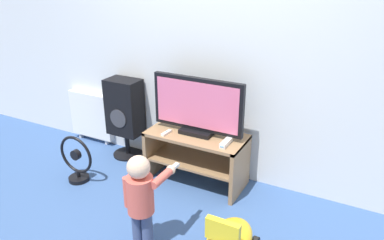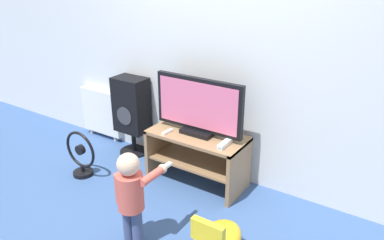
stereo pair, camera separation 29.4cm
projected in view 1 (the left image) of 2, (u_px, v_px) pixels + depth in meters
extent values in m
plane|color=#38568C|center=(185.00, 192.00, 3.55)|extent=(16.00, 16.00, 0.00)
cube|color=silver|center=(212.00, 46.00, 3.48)|extent=(10.00, 0.06, 2.60)
cube|color=#93704C|center=(196.00, 135.00, 3.54)|extent=(0.95, 0.45, 0.03)
cube|color=#93704C|center=(196.00, 160.00, 3.65)|extent=(0.91, 0.41, 0.02)
cube|color=#93704C|center=(157.00, 148.00, 3.83)|extent=(0.04, 0.45, 0.52)
cube|color=#93704C|center=(240.00, 169.00, 3.44)|extent=(0.04, 0.45, 0.52)
cube|color=black|center=(198.00, 131.00, 3.55)|extent=(0.31, 0.20, 0.04)
cube|color=black|center=(198.00, 104.00, 3.44)|extent=(0.90, 0.05, 0.51)
cube|color=#D8668C|center=(196.00, 105.00, 3.42)|extent=(0.83, 0.01, 0.44)
cube|color=white|center=(226.00, 142.00, 3.32)|extent=(0.05, 0.20, 0.04)
cube|color=#3F8CE5|center=(222.00, 147.00, 3.24)|extent=(0.03, 0.00, 0.01)
cube|color=white|center=(166.00, 133.00, 3.53)|extent=(0.05, 0.13, 0.02)
cylinder|color=#337FD8|center=(166.00, 132.00, 3.53)|extent=(0.01, 0.01, 0.00)
cylinder|color=#3F4C72|center=(138.00, 227.00, 2.84)|extent=(0.08, 0.08, 0.32)
cylinder|color=#3F4C72|center=(147.00, 231.00, 2.80)|extent=(0.08, 0.08, 0.32)
cylinder|color=#D1594C|center=(140.00, 195.00, 2.70)|extent=(0.20, 0.20, 0.29)
sphere|color=beige|center=(138.00, 167.00, 2.61)|extent=(0.17, 0.17, 0.17)
cylinder|color=#D1594C|center=(128.00, 192.00, 2.76)|extent=(0.06, 0.06, 0.24)
cylinder|color=#D1594C|center=(162.00, 178.00, 2.71)|extent=(0.06, 0.24, 0.06)
sphere|color=beige|center=(171.00, 170.00, 2.81)|extent=(0.07, 0.07, 0.07)
cube|color=white|center=(173.00, 168.00, 2.84)|extent=(0.03, 0.13, 0.02)
cylinder|color=black|center=(128.00, 154.00, 4.25)|extent=(0.33, 0.33, 0.02)
cylinder|color=black|center=(127.00, 144.00, 4.20)|extent=(0.05, 0.05, 0.27)
cube|color=black|center=(125.00, 107.00, 4.02)|extent=(0.37, 0.24, 0.61)
cylinder|color=#38383D|center=(118.00, 119.00, 3.96)|extent=(0.20, 0.01, 0.20)
cylinder|color=black|center=(79.00, 178.00, 3.74)|extent=(0.20, 0.20, 0.04)
cylinder|color=black|center=(78.00, 174.00, 3.72)|extent=(0.04, 0.04, 0.06)
torus|color=black|center=(76.00, 155.00, 3.64)|extent=(0.39, 0.03, 0.39)
cylinder|color=black|center=(76.00, 155.00, 3.64)|extent=(0.10, 0.05, 0.10)
ellipsoid|color=gold|center=(229.00, 239.00, 2.72)|extent=(0.31, 0.49, 0.18)
cube|color=yellow|center=(223.00, 231.00, 2.54)|extent=(0.25, 0.05, 0.16)
cylinder|color=black|center=(217.00, 232.00, 2.93)|extent=(0.04, 0.13, 0.13)
cube|color=white|center=(91.00, 115.00, 4.46)|extent=(0.58, 0.08, 0.55)
cube|color=silver|center=(81.00, 135.00, 4.66)|extent=(0.03, 0.05, 0.06)
cube|color=silver|center=(107.00, 142.00, 4.49)|extent=(0.03, 0.05, 0.06)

